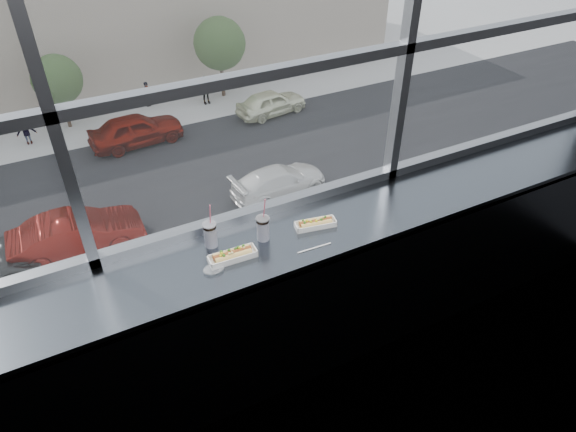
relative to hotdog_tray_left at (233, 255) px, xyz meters
name	(u,v)px	position (x,y,z in m)	size (l,w,h in m)	color
wall_back_lower	(262,278)	(0.30, 0.31, -0.58)	(6.00, 6.00, 0.00)	black
window_glass	(249,16)	(0.30, 0.33, 1.17)	(6.00, 6.00, 0.00)	silver
window_mullions	(250,17)	(0.30, 0.31, 1.17)	(6.00, 0.08, 2.40)	gray
counter	(278,243)	(0.30, 0.04, -0.06)	(6.00, 0.55, 0.06)	#575E66
counter_fascia	(298,331)	(0.30, -0.22, -0.58)	(6.00, 0.04, 1.04)	#575E66
hotdog_tray_left	(233,255)	(0.00, 0.00, 0.00)	(0.28, 0.10, 0.07)	white
hotdog_tray_right	(316,223)	(0.56, 0.04, 0.00)	(0.26, 0.13, 0.06)	white
soda_cup_left	(210,234)	(-0.06, 0.17, 0.06)	(0.08, 0.08, 0.30)	white
soda_cup_right	(263,227)	(0.23, 0.08, 0.06)	(0.08, 0.08, 0.29)	white
loose_straw	(314,248)	(0.45, -0.13, -0.02)	(0.01, 0.01, 0.21)	white
wrapper	(214,269)	(-0.13, -0.04, -0.01)	(0.11, 0.08, 0.03)	silver
plaza_ground	(39,49)	(0.30, 43.81, -12.13)	(120.00, 120.00, 0.00)	#BBB9B6
plaza_near	(175,413)	(0.30, 7.31, -12.11)	(50.00, 14.00, 0.04)	#BBB9B6
street_asphalt	(94,195)	(0.30, 20.31, -12.10)	(80.00, 10.00, 0.06)	black
far_sidewalk	(68,127)	(0.30, 28.31, -12.11)	(80.00, 6.00, 0.04)	#BBB9B6
far_building	(31,15)	(0.30, 38.31, -8.13)	(50.00, 14.00, 8.00)	gray
car_far_b	(135,125)	(3.52, 24.31, -10.91)	(6.93, 2.89, 2.31)	#740A00
car_near_d	(279,177)	(8.31, 16.31, -11.15)	(5.53, 2.30, 1.84)	white
car_near_c	(75,229)	(-0.90, 16.31, -10.92)	(6.90, 2.87, 2.30)	maroon
car_far_c	(271,99)	(11.77, 24.31, -11.07)	(5.99, 2.50, 2.00)	white
pedestrian_b	(25,128)	(-1.90, 27.18, -11.12)	(0.86, 0.64, 1.93)	#66605B
pedestrian_c	(147,91)	(5.38, 29.06, -11.15)	(0.83, 0.62, 1.87)	#66605B
pedestrian_d	(205,87)	(8.75, 27.67, -11.00)	(0.97, 0.72, 2.17)	#66605B
tree_center	(57,80)	(0.44, 28.31, -9.19)	(2.77, 2.77, 4.33)	#47382B
tree_right	(220,44)	(10.19, 28.31, -8.67)	(3.26, 3.26, 5.10)	#47382B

